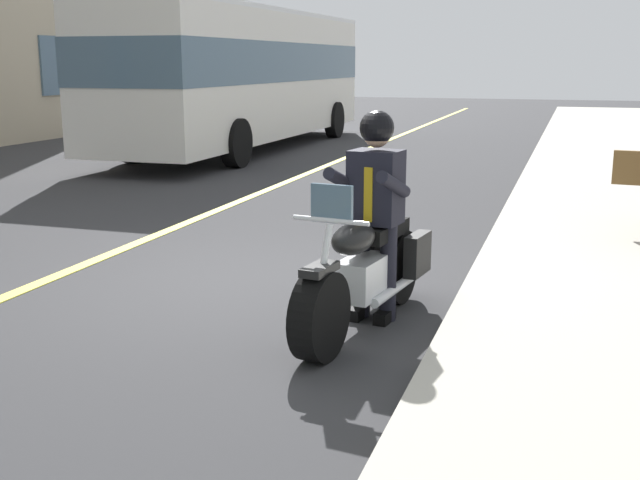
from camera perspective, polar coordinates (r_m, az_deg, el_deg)
The scene contains 5 objects.
ground_plane at distance 7.65m, azimuth -4.89°, elevation -3.26°, with size 80.00×80.00×0.00m, color #333335.
lane_center_stripe at distance 8.61m, azimuth -17.26°, elevation -1.95°, with size 60.00×0.16×0.01m, color #E5DB4C.
motorcycle_main at distance 6.37m, azimuth 3.33°, elevation -2.34°, with size 2.22×0.78×1.26m.
rider_main at distance 6.41m, azimuth 4.03°, elevation 3.11°, with size 0.67×0.61×1.74m.
bus_near at distance 19.45m, azimuth -5.56°, elevation 12.09°, with size 11.05×2.70×3.30m.
Camera 1 is at (6.76, 2.89, 2.12)m, focal length 44.03 mm.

